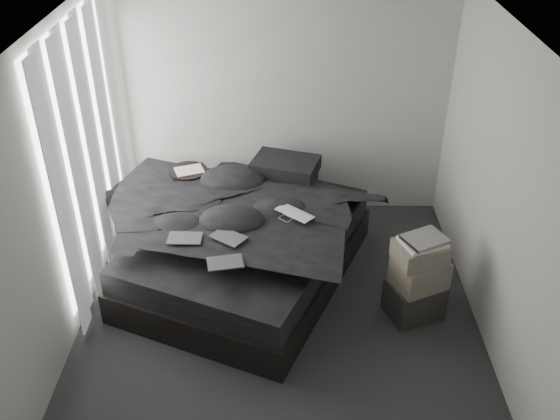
{
  "coord_description": "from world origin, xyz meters",
  "views": [
    {
      "loc": [
        0.05,
        -4.19,
        3.89
      ],
      "look_at": [
        0.0,
        0.8,
        0.75
      ],
      "focal_mm": 40.0,
      "sensor_mm": 36.0,
      "label": 1
    }
  ],
  "objects_px": {
    "bed": "(247,262)",
    "side_stand": "(191,201)",
    "box_lower": "(414,299)",
    "laptop": "(291,209)"
  },
  "relations": [
    {
      "from": "bed",
      "to": "side_stand",
      "type": "distance_m",
      "value": 1.05
    },
    {
      "from": "laptop",
      "to": "side_stand",
      "type": "bearing_deg",
      "value": -179.17
    },
    {
      "from": "bed",
      "to": "side_stand",
      "type": "bearing_deg",
      "value": 152.57
    },
    {
      "from": "side_stand",
      "to": "box_lower",
      "type": "bearing_deg",
      "value": -31.64
    },
    {
      "from": "bed",
      "to": "box_lower",
      "type": "xyz_separation_m",
      "value": [
        1.56,
        -0.57,
        0.01
      ]
    },
    {
      "from": "bed",
      "to": "box_lower",
      "type": "bearing_deg",
      "value": 3.14
    },
    {
      "from": "laptop",
      "to": "side_stand",
      "type": "distance_m",
      "value": 1.49
    },
    {
      "from": "bed",
      "to": "laptop",
      "type": "bearing_deg",
      "value": 7.5
    },
    {
      "from": "bed",
      "to": "box_lower",
      "type": "relative_size",
      "value": 5.03
    },
    {
      "from": "bed",
      "to": "laptop",
      "type": "distance_m",
      "value": 0.83
    }
  ]
}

